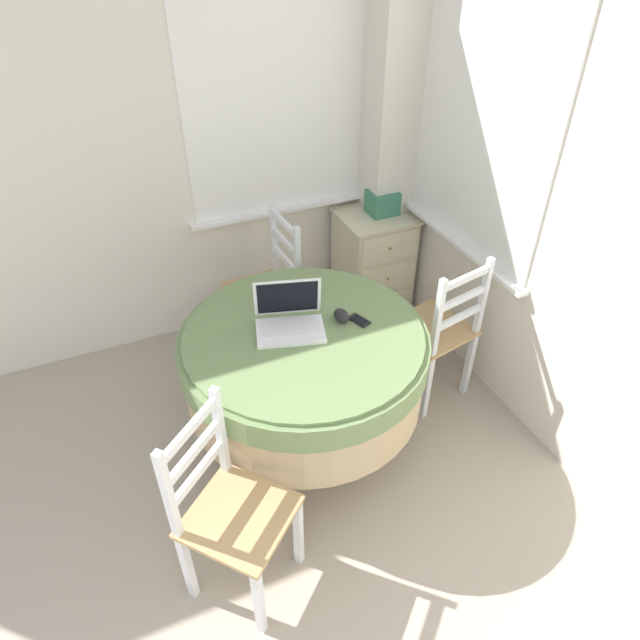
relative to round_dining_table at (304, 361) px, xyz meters
The scene contains 10 objects.
corner_room_shell 0.76m from the round_dining_table, ahead, with size 4.51×5.19×2.55m.
round_dining_table is the anchor object (origin of this frame).
laptop 0.24m from the round_dining_table, 123.14° to the left, with size 0.37×0.32×0.23m.
computer_mouse 0.29m from the round_dining_table, ahead, with size 0.07×0.10×0.05m.
cell_phone 0.33m from the round_dining_table, ahead, with size 0.09×0.12×0.01m.
dining_chair_near_back_window 0.83m from the round_dining_table, 83.22° to the left, with size 0.41×0.41×0.93m.
dining_chair_near_right_window 0.83m from the round_dining_table, ahead, with size 0.46×0.46×0.93m.
dining_chair_camera_near 0.82m from the round_dining_table, 133.79° to the right, with size 0.55×0.55×0.93m.
corner_cabinet 1.36m from the round_dining_table, 47.22° to the left, with size 0.47×0.45×0.71m.
storage_box 1.40m from the round_dining_table, 46.08° to the left, with size 0.18×0.17×0.15m.
Camera 1 is at (0.31, 0.15, 2.44)m, focal length 32.00 mm.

